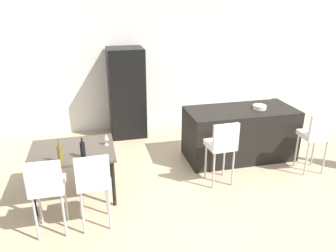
% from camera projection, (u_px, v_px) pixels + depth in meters
% --- Properties ---
extents(ground_plane, '(10.00, 10.00, 0.00)m').
position_uv_depth(ground_plane, '(217.00, 180.00, 5.27)').
color(ground_plane, tan).
extents(back_wall, '(10.00, 0.12, 2.90)m').
position_uv_depth(back_wall, '(175.00, 61.00, 7.19)').
color(back_wall, silver).
rests_on(back_wall, ground_plane).
extents(kitchen_island, '(1.94, 0.88, 0.92)m').
position_uv_depth(kitchen_island, '(240.00, 133.00, 5.90)').
color(kitchen_island, black).
rests_on(kitchen_island, ground_plane).
extents(bar_chair_left, '(0.42, 0.42, 1.05)m').
position_uv_depth(bar_chair_left, '(222.00, 143.00, 4.92)').
color(bar_chair_left, silver).
rests_on(bar_chair_left, ground_plane).
extents(bar_chair_middle, '(0.43, 0.43, 1.05)m').
position_uv_depth(bar_chair_middle, '(316.00, 134.00, 5.27)').
color(bar_chair_middle, silver).
rests_on(bar_chair_middle, ground_plane).
extents(dining_table, '(1.18, 0.94, 0.74)m').
position_uv_depth(dining_table, '(72.00, 154.00, 4.65)').
color(dining_table, '#4C4238').
rests_on(dining_table, ground_plane).
extents(dining_chair_near, '(0.41, 0.41, 1.05)m').
position_uv_depth(dining_chair_near, '(47.00, 185.00, 3.82)').
color(dining_chair_near, silver).
rests_on(dining_chair_near, ground_plane).
extents(dining_chair_far, '(0.42, 0.42, 1.05)m').
position_uv_depth(dining_chair_far, '(93.00, 179.00, 3.94)').
color(dining_chair_far, silver).
rests_on(dining_chair_far, ground_plane).
extents(wine_bottle_right, '(0.07, 0.07, 0.28)m').
position_uv_depth(wine_bottle_right, '(83.00, 150.00, 4.35)').
color(wine_bottle_right, black).
rests_on(wine_bottle_right, dining_table).
extents(wine_bottle_near, '(0.07, 0.07, 0.35)m').
position_uv_depth(wine_bottle_near, '(60.00, 154.00, 4.19)').
color(wine_bottle_near, brown).
rests_on(wine_bottle_near, dining_table).
extents(wine_glass_left, '(0.07, 0.07, 0.17)m').
position_uv_depth(wine_glass_left, '(106.00, 137.00, 4.73)').
color(wine_glass_left, silver).
rests_on(wine_glass_left, dining_table).
extents(refrigerator, '(0.72, 0.68, 1.84)m').
position_uv_depth(refrigerator, '(127.00, 93.00, 6.74)').
color(refrigerator, black).
rests_on(refrigerator, ground_plane).
extents(fruit_bowl, '(0.23, 0.23, 0.07)m').
position_uv_depth(fruit_bowl, '(260.00, 107.00, 5.74)').
color(fruit_bowl, beige).
rests_on(fruit_bowl, kitchen_island).
extents(potted_plant, '(0.36, 0.36, 0.57)m').
position_uv_depth(potted_plant, '(274.00, 108.00, 7.70)').
color(potted_plant, '#996B4C').
rests_on(potted_plant, ground_plane).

